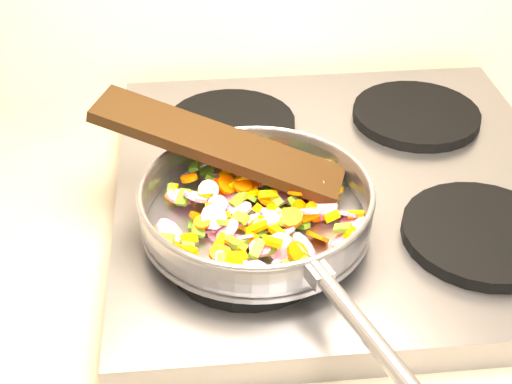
{
  "coord_description": "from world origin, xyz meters",
  "views": [
    {
      "loc": [
        -0.89,
        0.9,
        1.49
      ],
      "look_at": [
        -0.83,
        1.56,
        1.0
      ],
      "focal_mm": 50.0,
      "sensor_mm": 36.0,
      "label": 1
    }
  ],
  "objects": [
    {
      "name": "grate_bl",
      "position": [
        -0.84,
        1.81,
        0.95
      ],
      "size": [
        0.19,
        0.19,
        0.02
      ],
      "primitive_type": "cylinder",
      "color": "black",
      "rests_on": "cooktop"
    },
    {
      "name": "cooktop",
      "position": [
        -0.7,
        1.67,
        0.92
      ],
      "size": [
        0.6,
        0.6,
        0.04
      ],
      "primitive_type": "cube",
      "color": "#939399",
      "rests_on": "counter_top"
    },
    {
      "name": "wooden_spatula",
      "position": [
        -0.87,
        1.64,
        1.02
      ],
      "size": [
        0.32,
        0.17,
        0.09
      ],
      "primitive_type": "cube",
      "rotation": [
        0.0,
        -0.24,
        2.79
      ],
      "color": "black",
      "rests_on": "saute_pan"
    },
    {
      "name": "grate_br",
      "position": [
        -0.56,
        1.81,
        0.95
      ],
      "size": [
        0.19,
        0.19,
        0.02
      ],
      "primitive_type": "cylinder",
      "color": "black",
      "rests_on": "cooktop"
    },
    {
      "name": "vegetable_heap",
      "position": [
        -0.82,
        1.56,
        0.98
      ],
      "size": [
        0.26,
        0.26,
        0.05
      ],
      "color": "#C8135B",
      "rests_on": "saute_pan"
    },
    {
      "name": "saute_pan",
      "position": [
        -0.83,
        1.56,
        0.98
      ],
      "size": [
        0.31,
        0.47,
        0.05
      ],
      "rotation": [
        0.0,
        0.0,
        0.35
      ],
      "color": "#9E9EA5",
      "rests_on": "grate_fl"
    },
    {
      "name": "grate_fl",
      "position": [
        -0.84,
        1.52,
        0.95
      ],
      "size": [
        0.19,
        0.19,
        0.02
      ],
      "primitive_type": "cylinder",
      "color": "black",
      "rests_on": "cooktop"
    },
    {
      "name": "grate_fr",
      "position": [
        -0.56,
        1.52,
        0.95
      ],
      "size": [
        0.19,
        0.19,
        0.02
      ],
      "primitive_type": "cylinder",
      "color": "black",
      "rests_on": "cooktop"
    }
  ]
}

